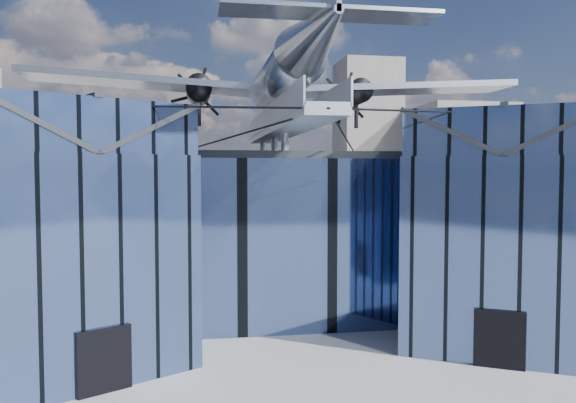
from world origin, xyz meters
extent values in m
plane|color=gray|center=(0.00, 0.00, 0.00)|extent=(120.00, 120.00, 0.00)
cube|color=#485E93|center=(0.00, 9.00, 4.75)|extent=(28.00, 14.00, 9.50)
cube|color=#24272B|center=(0.00, 9.00, 9.70)|extent=(28.00, 14.00, 0.40)
cube|color=#485E93|center=(-10.50, -1.00, 4.75)|extent=(11.79, 11.43, 9.50)
cube|color=#485E93|center=(-10.50, -1.00, 10.60)|extent=(11.56, 11.20, 2.20)
cube|color=#24272B|center=(-12.45, -2.12, 10.60)|extent=(7.98, 9.23, 2.40)
cube|color=#24272B|center=(-8.55, 0.12, 10.60)|extent=(7.98, 9.23, 2.40)
cube|color=#24272B|center=(-10.50, -1.00, 11.75)|extent=(4.30, 7.10, 0.18)
cube|color=black|center=(-8.48, -4.51, 1.30)|extent=(2.03, 1.32, 2.60)
cube|color=black|center=(-6.60, 1.25, 4.75)|extent=(0.34, 0.34, 9.50)
cube|color=#485E93|center=(10.50, -1.00, 4.75)|extent=(11.79, 11.43, 9.50)
cube|color=#485E93|center=(10.50, -1.00, 10.60)|extent=(11.56, 11.20, 2.20)
cube|color=#24272B|center=(8.55, 0.12, 10.60)|extent=(7.98, 9.23, 2.40)
cube|color=#24272B|center=(12.45, -2.12, 10.60)|extent=(7.98, 9.23, 2.40)
cube|color=#24272B|center=(10.50, -1.00, 11.75)|extent=(4.30, 7.10, 0.18)
cube|color=black|center=(8.48, -4.51, 1.30)|extent=(2.03, 1.32, 2.60)
cube|color=black|center=(6.60, 1.25, 4.75)|extent=(0.34, 0.34, 9.50)
cube|color=#9CA2A9|center=(0.00, 3.50, 11.10)|extent=(1.80, 21.00, 0.50)
cube|color=#9CA2A9|center=(-0.90, 3.50, 11.75)|extent=(0.08, 21.00, 1.10)
cube|color=#9CA2A9|center=(0.90, 3.50, 11.75)|extent=(0.08, 21.00, 1.10)
cylinder|color=#9CA2A9|center=(0.00, 13.00, 10.43)|extent=(0.44, 0.44, 1.35)
cylinder|color=#9CA2A9|center=(0.00, 7.00, 10.43)|extent=(0.44, 0.44, 1.35)
cylinder|color=#9CA2A9|center=(0.00, 3.00, 10.43)|extent=(0.44, 0.44, 1.35)
cylinder|color=#9CA2A9|center=(0.00, 4.00, 12.05)|extent=(0.70, 0.70, 1.40)
cylinder|color=black|center=(-5.25, -4.00, 11.40)|extent=(10.55, 6.08, 0.69)
cylinder|color=black|center=(5.25, -4.00, 11.40)|extent=(10.55, 6.08, 0.69)
cylinder|color=black|center=(-3.00, 1.50, 10.55)|extent=(6.09, 17.04, 1.19)
cylinder|color=black|center=(3.00, 1.50, 10.55)|extent=(6.09, 17.04, 1.19)
cylinder|color=#989DA3|center=(0.00, 4.00, 14.00)|extent=(2.50, 11.00, 2.50)
sphere|color=#989DA3|center=(0.00, 9.50, 14.00)|extent=(2.50, 2.50, 2.50)
cube|color=black|center=(0.00, 8.50, 14.69)|extent=(1.60, 1.40, 0.50)
cone|color=#989DA3|center=(0.00, -5.00, 14.30)|extent=(2.50, 7.00, 2.50)
cube|color=#989DA3|center=(0.00, -7.20, 14.50)|extent=(8.00, 1.80, 0.14)
cube|color=#989DA3|center=(-7.00, 5.00, 13.70)|extent=(14.00, 3.20, 1.08)
cylinder|color=black|center=(-4.60, 5.60, 13.45)|extent=(1.44, 3.20, 1.44)
cone|color=black|center=(-4.60, 7.40, 13.45)|extent=(0.70, 0.70, 0.70)
cube|color=black|center=(-4.60, 7.55, 13.45)|extent=(1.05, 0.06, 3.33)
cube|color=black|center=(-4.60, 7.55, 13.45)|extent=(2.53, 0.06, 2.53)
cube|color=black|center=(-4.60, 7.55, 13.45)|extent=(3.33, 0.06, 1.05)
cylinder|color=black|center=(-4.60, 5.00, 12.22)|extent=(0.24, 0.24, 1.75)
cube|color=#989DA3|center=(7.00, 5.00, 13.70)|extent=(14.00, 3.20, 1.08)
cylinder|color=black|center=(4.60, 5.60, 13.45)|extent=(1.44, 3.20, 1.44)
cone|color=black|center=(4.60, 7.40, 13.45)|extent=(0.70, 0.70, 0.70)
cube|color=black|center=(4.60, 7.55, 13.45)|extent=(1.05, 0.06, 3.33)
cube|color=black|center=(4.60, 7.55, 13.45)|extent=(2.53, 0.06, 2.53)
cube|color=black|center=(4.60, 7.55, 13.45)|extent=(3.33, 0.06, 1.05)
cylinder|color=black|center=(4.60, 5.00, 12.22)|extent=(0.24, 0.24, 1.75)
cube|color=gray|center=(32.00, 48.00, 9.00)|extent=(12.00, 14.00, 18.00)
cube|color=gray|center=(-20.00, 55.00, 7.00)|extent=(14.00, 10.00, 14.00)
cube|color=gray|center=(22.00, 58.00, 13.00)|extent=(9.00, 9.00, 26.00)
camera|label=1|loc=(-4.90, -27.24, 8.75)|focal=35.00mm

